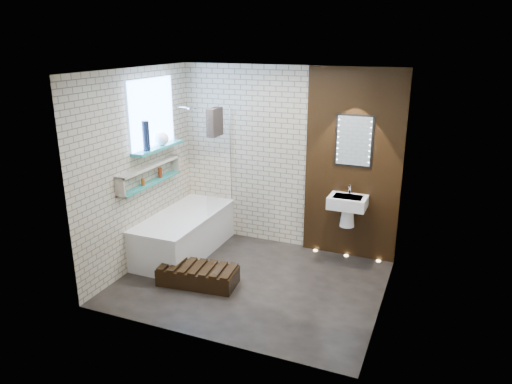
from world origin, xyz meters
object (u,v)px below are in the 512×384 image
at_px(bath_screen, 219,161).
at_px(bathtub, 185,233).
at_px(walnut_step, 198,276).
at_px(led_mirror, 354,141).
at_px(washbasin, 348,206).

bearing_deg(bath_screen, bathtub, -128.90).
xyz_separation_m(bath_screen, walnut_step, (0.27, -1.19, -1.17)).
bearing_deg(led_mirror, bath_screen, -169.34).
distance_m(bathtub, walnut_step, 0.99).
height_order(bathtub, led_mirror, led_mirror).
height_order(washbasin, walnut_step, washbasin).
bearing_deg(washbasin, bathtub, -163.99).
height_order(bathtub, washbasin, washbasin).
bearing_deg(bath_screen, led_mirror, 10.66).
bearing_deg(washbasin, bath_screen, -174.22).
xyz_separation_m(bath_screen, washbasin, (1.82, 0.18, -0.49)).
xyz_separation_m(bathtub, bath_screen, (0.35, 0.44, 0.99)).
distance_m(bathtub, bath_screen, 1.14).
xyz_separation_m(washbasin, walnut_step, (-1.55, -1.37, -0.68)).
height_order(bath_screen, led_mirror, led_mirror).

